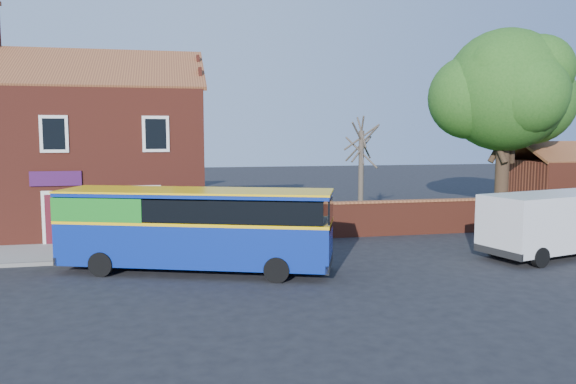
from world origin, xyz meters
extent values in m
plane|color=black|center=(0.00, 0.00, 0.00)|extent=(120.00, 120.00, 0.00)
cube|color=gray|center=(-7.00, 5.75, 0.06)|extent=(18.00, 3.50, 0.12)
cube|color=slate|center=(-7.00, 4.00, 0.07)|extent=(18.00, 0.15, 0.14)
cube|color=#426B28|center=(13.00, 13.00, 0.02)|extent=(26.00, 12.00, 0.04)
cube|color=maroon|center=(-7.00, 11.50, 3.25)|extent=(12.00, 8.00, 6.50)
cube|color=brown|center=(-7.00, 9.50, 7.50)|extent=(12.30, 4.08, 2.16)
cube|color=brown|center=(-7.00, 13.50, 7.50)|extent=(12.30, 4.08, 2.16)
cube|color=black|center=(-7.00, 7.47, 4.60)|extent=(1.10, 0.06, 1.50)
cube|color=#4C0F19|center=(-7.00, 7.45, 1.10)|extent=(0.95, 0.04, 2.10)
cube|color=silver|center=(-7.00, 7.47, 1.15)|extent=(1.20, 0.06, 2.30)
cube|color=#360E3E|center=(-7.00, 7.44, 2.80)|extent=(2.00, 0.06, 0.60)
cube|color=maroon|center=(13.00, 7.00, 0.75)|extent=(22.00, 0.30, 1.50)
cube|color=brown|center=(13.00, 7.00, 1.55)|extent=(22.00, 0.38, 0.10)
cube|color=brown|center=(22.00, 14.25, 3.55)|extent=(8.20, 2.56, 1.24)
cube|color=navy|center=(-1.64, 2.05, 1.03)|extent=(9.24, 5.12, 1.43)
cube|color=yellow|center=(-1.64, 2.05, 1.75)|extent=(9.27, 5.15, 0.10)
cube|color=black|center=(-1.64, 2.05, 2.18)|extent=(8.91, 5.02, 0.72)
cube|color=#1D8723|center=(-4.44, 3.04, 2.18)|extent=(3.65, 3.18, 0.76)
cube|color=navy|center=(-1.64, 2.05, 2.65)|extent=(9.24, 5.12, 0.14)
cube|color=yellow|center=(-1.64, 2.05, 2.73)|extent=(9.29, 5.18, 0.06)
cylinder|color=black|center=(-4.70, 2.03, 0.41)|extent=(0.86, 0.53, 0.81)
cylinder|color=black|center=(-4.01, 4.00, 0.41)|extent=(0.86, 0.53, 0.81)
cylinder|color=black|center=(0.73, 0.10, 0.41)|extent=(0.86, 0.53, 0.81)
cylinder|color=black|center=(1.43, 2.08, 0.41)|extent=(0.86, 0.53, 0.81)
cube|color=silver|center=(11.44, 1.54, 1.36)|extent=(5.81, 3.46, 2.07)
cylinder|color=black|center=(10.01, 0.11, 0.36)|extent=(0.75, 0.39, 0.72)
cylinder|color=black|center=(9.50, 2.11, 0.36)|extent=(0.75, 0.39, 0.72)
cylinder|color=black|center=(12.87, 2.97, 0.36)|extent=(0.75, 0.39, 0.72)
cylinder|color=black|center=(15.75, 11.46, 2.14)|extent=(0.74, 0.74, 4.28)
sphere|color=#376920|center=(15.75, 11.46, 6.98)|extent=(6.70, 6.70, 6.70)
sphere|color=#376920|center=(17.71, 11.84, 6.42)|extent=(4.84, 4.84, 4.84)
sphere|color=#376920|center=(13.98, 12.02, 6.61)|extent=(4.65, 4.65, 4.65)
cylinder|color=#4C4238|center=(7.10, 10.49, 2.38)|extent=(0.27, 0.27, 4.76)
cylinder|color=#4C4238|center=(7.10, 10.49, 4.08)|extent=(0.28, 2.32, 1.87)
cylinder|color=#4C4238|center=(7.10, 10.49, 3.91)|extent=(1.21, 1.71, 1.71)
cylinder|color=#4C4238|center=(7.10, 10.49, 4.25)|extent=(1.95, 0.89, 1.90)
camera|label=1|loc=(-2.47, -16.69, 4.64)|focal=35.00mm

